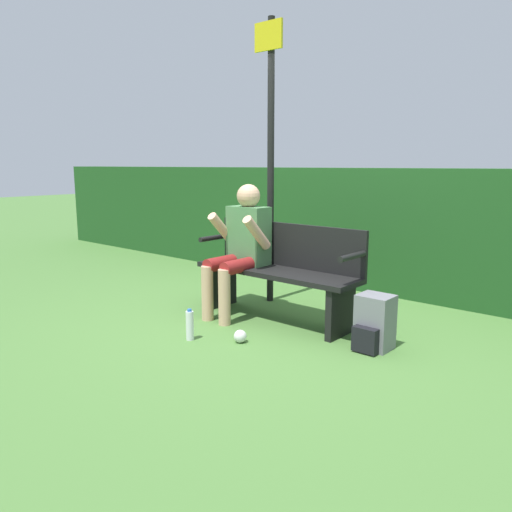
{
  "coord_description": "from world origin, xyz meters",
  "views": [
    {
      "loc": [
        2.79,
        -3.53,
        1.44
      ],
      "look_at": [
        -0.15,
        -0.1,
        0.6
      ],
      "focal_mm": 35.0,
      "sensor_mm": 36.0,
      "label": 1
    }
  ],
  "objects_px": {
    "park_bench": "(279,270)",
    "person_seated": "(241,243)",
    "parked_car": "(347,190)",
    "backpack": "(374,324)",
    "water_bottle": "(190,325)",
    "signpost": "(270,149)"
  },
  "relations": [
    {
      "from": "park_bench",
      "to": "person_seated",
      "type": "distance_m",
      "value": 0.45
    },
    {
      "from": "park_bench",
      "to": "parked_car",
      "type": "xyz_separation_m",
      "value": [
        -5.96,
        11.38,
        0.09
      ]
    },
    {
      "from": "parked_car",
      "to": "park_bench",
      "type": "bearing_deg",
      "value": -40.23
    },
    {
      "from": "backpack",
      "to": "park_bench",
      "type": "bearing_deg",
      "value": 172.49
    },
    {
      "from": "park_bench",
      "to": "backpack",
      "type": "bearing_deg",
      "value": -7.51
    },
    {
      "from": "water_bottle",
      "to": "parked_car",
      "type": "distance_m",
      "value": 13.61
    },
    {
      "from": "person_seated",
      "to": "signpost",
      "type": "height_order",
      "value": "signpost"
    },
    {
      "from": "park_bench",
      "to": "parked_car",
      "type": "height_order",
      "value": "parked_car"
    },
    {
      "from": "person_seated",
      "to": "signpost",
      "type": "relative_size",
      "value": 0.44
    },
    {
      "from": "park_bench",
      "to": "backpack",
      "type": "distance_m",
      "value": 1.09
    },
    {
      "from": "park_bench",
      "to": "backpack",
      "type": "relative_size",
      "value": 3.8
    },
    {
      "from": "backpack",
      "to": "parked_car",
      "type": "xyz_separation_m",
      "value": [
        -7.01,
        11.52,
        0.35
      ]
    },
    {
      "from": "park_bench",
      "to": "signpost",
      "type": "xyz_separation_m",
      "value": [
        -0.46,
        0.42,
        1.12
      ]
    },
    {
      "from": "backpack",
      "to": "signpost",
      "type": "height_order",
      "value": "signpost"
    },
    {
      "from": "park_bench",
      "to": "signpost",
      "type": "height_order",
      "value": "signpost"
    },
    {
      "from": "person_seated",
      "to": "parked_car",
      "type": "relative_size",
      "value": 0.27
    },
    {
      "from": "person_seated",
      "to": "backpack",
      "type": "relative_size",
      "value": 2.89
    },
    {
      "from": "person_seated",
      "to": "signpost",
      "type": "distance_m",
      "value": 1.05
    },
    {
      "from": "backpack",
      "to": "water_bottle",
      "type": "relative_size",
      "value": 1.64
    },
    {
      "from": "parked_car",
      "to": "backpack",
      "type": "bearing_deg",
      "value": -36.54
    },
    {
      "from": "park_bench",
      "to": "parked_car",
      "type": "distance_m",
      "value": 12.84
    },
    {
      "from": "park_bench",
      "to": "backpack",
      "type": "xyz_separation_m",
      "value": [
        1.05,
        -0.14,
        -0.27
      ]
    }
  ]
}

